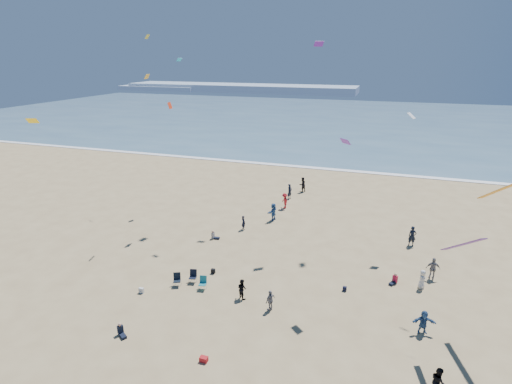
% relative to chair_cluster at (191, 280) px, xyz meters
% --- Properties ---
extents(ocean, '(220.00, 100.00, 0.06)m').
position_rel_chair_cluster_xyz_m(ocean, '(3.61, 85.55, -0.47)').
color(ocean, '#476B84').
rests_on(ocean, ground).
extents(surf_line, '(220.00, 1.20, 0.08)m').
position_rel_chair_cluster_xyz_m(surf_line, '(3.61, 35.55, -0.46)').
color(surf_line, white).
rests_on(surf_line, ground).
extents(headland_far, '(110.00, 20.00, 3.20)m').
position_rel_chair_cluster_xyz_m(headland_far, '(-56.39, 160.55, 1.10)').
color(headland_far, '#7A8EA8').
rests_on(headland_far, ground).
extents(headland_near, '(40.00, 14.00, 2.00)m').
position_rel_chair_cluster_xyz_m(headland_near, '(-96.39, 155.55, 0.50)').
color(headland_near, '#7A8EA8').
rests_on(headland_near, ground).
extents(standing_flyers, '(31.54, 34.79, 1.89)m').
position_rel_chair_cluster_xyz_m(standing_flyers, '(6.79, 8.56, 0.35)').
color(standing_flyers, silver).
rests_on(standing_flyers, ground).
extents(seated_group, '(17.13, 25.57, 0.84)m').
position_rel_chair_cluster_xyz_m(seated_group, '(5.44, -3.59, -0.08)').
color(seated_group, silver).
rests_on(seated_group, ground).
extents(chair_cluster, '(2.75, 1.56, 1.00)m').
position_rel_chair_cluster_xyz_m(chair_cluster, '(0.00, 0.00, 0.00)').
color(chair_cluster, black).
rests_on(chair_cluster, ground).
extents(white_tote, '(0.35, 0.20, 0.40)m').
position_rel_chair_cluster_xyz_m(white_tote, '(-3.00, -1.95, -0.30)').
color(white_tote, silver).
rests_on(white_tote, ground).
extents(black_backpack, '(0.30, 0.22, 0.38)m').
position_rel_chair_cluster_xyz_m(black_backpack, '(0.82, 2.21, -0.31)').
color(black_backpack, black).
rests_on(black_backpack, ground).
extents(cooler, '(0.45, 0.30, 0.30)m').
position_rel_chair_cluster_xyz_m(cooler, '(4.27, -6.77, -0.35)').
color(cooler, '#B3191E').
rests_on(cooler, ground).
extents(navy_bag, '(0.28, 0.18, 0.34)m').
position_rel_chair_cluster_xyz_m(navy_bag, '(10.98, 2.97, -0.33)').
color(navy_bag, black).
rests_on(navy_bag, ground).
extents(kites_aloft, '(32.71, 37.36, 29.42)m').
position_rel_chair_cluster_xyz_m(kites_aloft, '(11.20, 2.54, 13.59)').
color(kites_aloft, white).
rests_on(kites_aloft, ground).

